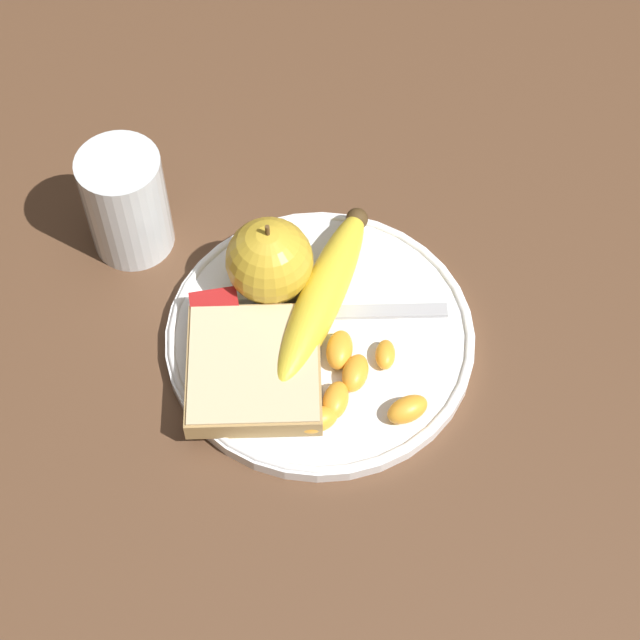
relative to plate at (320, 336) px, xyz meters
The scene contains 14 objects.
ground_plane 0.01m from the plate, ahead, with size 3.00×3.00×0.00m, color brown.
plate is the anchor object (origin of this frame).
juice_glass 0.19m from the plate, 46.74° to the left, with size 0.07×0.07×0.10m.
apple 0.07m from the plate, 30.78° to the left, with size 0.07×0.07×0.08m.
banana 0.03m from the plate, 15.28° to the right, with size 0.17×0.12×0.03m.
bread_slice 0.07m from the plate, 117.47° to the left, with size 0.12×0.12×0.02m.
fork 0.02m from the plate, 13.92° to the right, with size 0.05×0.17×0.00m.
jam_packet 0.08m from the plate, 76.03° to the left, with size 0.05×0.04×0.02m.
orange_segment_0 0.07m from the plate, behind, with size 0.04×0.03×0.02m.
orange_segment_1 0.06m from the plate, 125.46° to the right, with size 0.03×0.02×0.01m.
orange_segment_2 0.08m from the plate, 168.13° to the left, with size 0.02×0.04×0.02m.
orange_segment_3 0.05m from the plate, 157.19° to the right, with size 0.04×0.03×0.02m.
orange_segment_4 0.03m from the plate, 154.38° to the right, with size 0.04×0.03×0.02m.
orange_segment_5 0.10m from the plate, 148.29° to the right, with size 0.03×0.04×0.02m.
Camera 1 is at (-0.45, 0.08, 0.73)m, focal length 60.00 mm.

